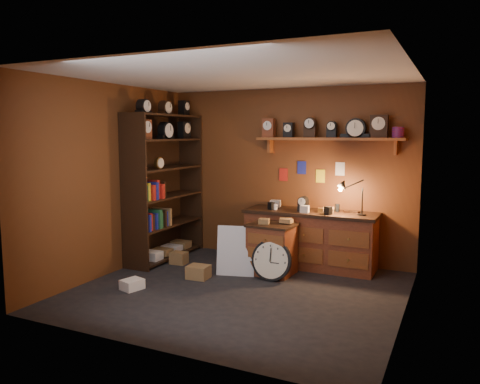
% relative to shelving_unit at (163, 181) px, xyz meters
% --- Properties ---
extents(floor, '(4.00, 4.00, 0.00)m').
position_rel_shelving_unit_xyz_m(floor, '(1.79, -0.98, -1.25)').
color(floor, black).
rests_on(floor, ground).
extents(room_shell, '(4.02, 3.62, 2.71)m').
position_rel_shelving_unit_xyz_m(room_shell, '(1.84, -0.87, 0.47)').
color(room_shell, brown).
rests_on(room_shell, ground).
extents(shelving_unit, '(0.47, 1.60, 2.58)m').
position_rel_shelving_unit_xyz_m(shelving_unit, '(0.00, 0.00, 0.00)').
color(shelving_unit, black).
rests_on(shelving_unit, ground).
extents(workbench, '(1.98, 0.66, 1.36)m').
position_rel_shelving_unit_xyz_m(workbench, '(2.29, 0.49, -0.78)').
color(workbench, brown).
rests_on(workbench, ground).
extents(low_cabinet, '(0.66, 0.57, 0.82)m').
position_rel_shelving_unit_xyz_m(low_cabinet, '(1.91, -0.09, -0.86)').
color(low_cabinet, brown).
rests_on(low_cabinet, ground).
extents(big_round_clock, '(0.57, 0.18, 0.57)m').
position_rel_shelving_unit_xyz_m(big_round_clock, '(2.01, -0.37, -0.98)').
color(big_round_clock, black).
rests_on(big_round_clock, ground).
extents(white_panel, '(0.56, 0.28, 0.71)m').
position_rel_shelving_unit_xyz_m(white_panel, '(1.46, -0.36, -1.25)').
color(white_panel, silver).
rests_on(white_panel, ground).
extents(mini_fridge, '(0.52, 0.54, 0.47)m').
position_rel_shelving_unit_xyz_m(mini_fridge, '(1.70, -0.05, -1.02)').
color(mini_fridge, silver).
rests_on(mini_fridge, ground).
extents(floor_box_a, '(0.30, 0.26, 0.18)m').
position_rel_shelving_unit_xyz_m(floor_box_a, '(1.06, -0.73, -1.16)').
color(floor_box_a, '#9A7243').
rests_on(floor_box_a, ground).
extents(floor_box_b, '(0.28, 0.31, 0.13)m').
position_rel_shelving_unit_xyz_m(floor_box_b, '(0.52, -1.49, -1.19)').
color(floor_box_b, white).
rests_on(floor_box_b, ground).
extents(floor_box_c, '(0.25, 0.21, 0.18)m').
position_rel_shelving_unit_xyz_m(floor_box_c, '(0.42, -0.22, -1.16)').
color(floor_box_c, '#9A7243').
rests_on(floor_box_c, ground).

